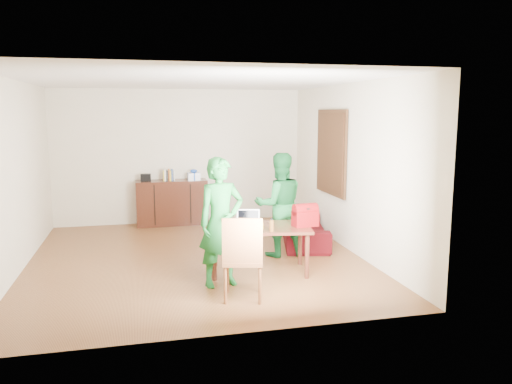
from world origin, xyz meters
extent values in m
cube|color=#4C2713|center=(0.00, 0.00, -0.05)|extent=(5.00, 5.50, 0.10)
cube|color=white|center=(0.00, 0.00, 2.75)|extent=(5.00, 5.50, 0.10)
cube|color=beige|center=(0.00, 2.80, 1.35)|extent=(5.00, 0.10, 2.70)
cube|color=beige|center=(0.00, -2.80, 1.35)|extent=(5.00, 0.10, 2.70)
cube|color=beige|center=(-2.55, 0.00, 1.35)|extent=(0.10, 5.50, 2.70)
cube|color=beige|center=(2.55, 0.00, 1.35)|extent=(0.10, 5.50, 2.70)
cube|color=#3F2614|center=(2.46, 0.70, 1.55)|extent=(0.04, 1.28, 1.48)
cube|color=#482515|center=(2.43, 0.70, 1.55)|extent=(0.01, 1.18, 1.36)
cube|color=black|center=(-0.20, 2.51, 0.45)|extent=(1.40, 0.45, 0.90)
cube|color=black|center=(-0.70, 2.51, 0.97)|extent=(0.20, 0.14, 0.14)
cube|color=#B4B6BE|center=(0.25, 2.51, 0.97)|extent=(0.24, 0.22, 0.14)
ellipsoid|color=#1B49B4|center=(0.25, 2.51, 1.08)|extent=(0.14, 0.14, 0.07)
cube|color=black|center=(0.79, -0.85, 0.64)|extent=(1.53, 1.02, 0.04)
cylinder|color=black|center=(0.12, -1.06, 0.31)|extent=(0.06, 0.06, 0.62)
cylinder|color=black|center=(1.36, -1.27, 0.31)|extent=(0.06, 0.06, 0.62)
cylinder|color=black|center=(0.22, -0.43, 0.31)|extent=(0.06, 0.06, 0.62)
cylinder|color=black|center=(1.46, -0.64, 0.31)|extent=(0.06, 0.06, 0.62)
cube|color=brown|center=(0.36, -1.80, 0.48)|extent=(0.57, 0.55, 0.05)
cube|color=brown|center=(0.31, -1.99, 0.77)|extent=(0.46, 0.15, 0.53)
imported|color=#156225|center=(0.18, -1.26, 0.84)|extent=(0.69, 0.53, 1.68)
imported|color=#145B27|center=(1.30, -0.10, 0.81)|extent=(0.79, 0.62, 1.63)
cube|color=white|center=(0.62, -0.88, 0.67)|extent=(0.36, 0.29, 0.02)
cube|color=black|center=(0.62, -0.88, 0.79)|extent=(0.33, 0.15, 0.20)
cylinder|color=#5B3514|center=(0.88, -1.18, 0.75)|extent=(0.07, 0.07, 0.17)
cube|color=#6A070C|center=(1.42, -0.98, 0.79)|extent=(0.36, 0.23, 0.25)
imported|color=#39070D|center=(1.95, 0.60, 0.27)|extent=(1.13, 1.95, 0.54)
camera|label=1|loc=(-0.82, -7.47, 2.23)|focal=35.00mm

